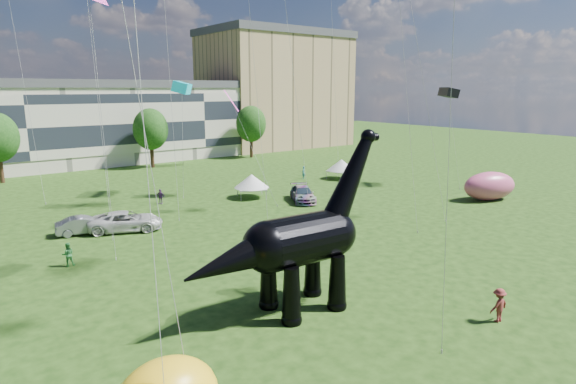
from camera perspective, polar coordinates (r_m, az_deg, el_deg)
ground at (r=28.69m, az=10.92°, el=-12.40°), size 220.00×220.00×0.00m
terrace_row at (r=80.14m, az=-29.18°, el=6.50°), size 78.00×11.00×12.00m
apartment_block at (r=101.53m, az=-1.49°, el=11.74°), size 28.00×18.00×22.00m
tree_mid_right at (r=75.57m, az=-16.00°, el=7.54°), size 5.20×5.20×9.44m
tree_far_right at (r=83.88m, az=-4.41°, el=8.39°), size 5.20×5.20×9.44m
dinosaur_sculpture at (r=25.57m, az=0.82°, el=-6.20°), size 12.20×3.50×9.97m
car_grey at (r=43.32m, az=-22.97°, el=-3.62°), size 4.72×2.39×1.48m
car_white at (r=42.92m, az=-18.67°, el=-3.30°), size 6.62×4.86×1.67m
car_dark at (r=51.26m, az=1.76°, el=-0.24°), size 4.60×5.83×1.58m
gazebo_near at (r=52.88m, az=-4.35°, el=1.28°), size 4.98×4.98×2.63m
gazebo_far at (r=64.24m, az=6.34°, el=3.18°), size 4.62×4.62×2.62m
inflatable_pink at (r=56.04m, az=22.76°, el=0.66°), size 6.83×4.92×3.08m
visitors at (r=37.37m, az=-6.74°, el=-4.97°), size 52.68×37.98×1.85m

